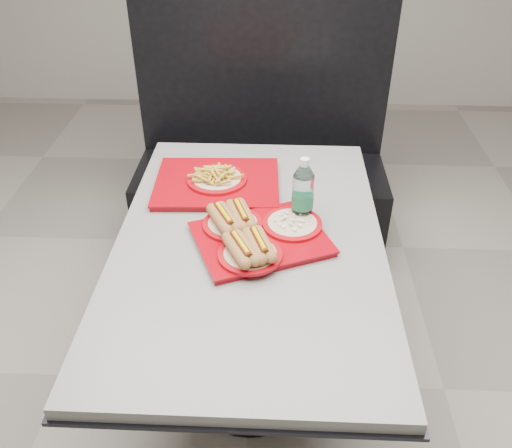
{
  "coord_description": "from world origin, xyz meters",
  "views": [
    {
      "loc": [
        0.09,
        -1.47,
        1.85
      ],
      "look_at": [
        0.02,
        -0.03,
        0.83
      ],
      "focal_mm": 38.0,
      "sensor_mm": 36.0,
      "label": 1
    }
  ],
  "objects_px": {
    "booth_bench": "(261,169)",
    "tray_near": "(255,234)",
    "tray_far": "(217,180)",
    "water_bottle": "(303,194)",
    "diner_table": "(250,276)"
  },
  "relations": [
    {
      "from": "booth_bench",
      "to": "tray_near",
      "type": "relative_size",
      "value": 2.62
    },
    {
      "from": "booth_bench",
      "to": "tray_near",
      "type": "distance_m",
      "value": 1.18
    },
    {
      "from": "diner_table",
      "to": "water_bottle",
      "type": "distance_m",
      "value": 0.35
    },
    {
      "from": "booth_bench",
      "to": "tray_near",
      "type": "xyz_separation_m",
      "value": [
        0.02,
        -1.12,
        0.38
      ]
    },
    {
      "from": "booth_bench",
      "to": "tray_far",
      "type": "bearing_deg",
      "value": -100.72
    },
    {
      "from": "booth_bench",
      "to": "water_bottle",
      "type": "distance_m",
      "value": 1.09
    },
    {
      "from": "tray_near",
      "to": "water_bottle",
      "type": "bearing_deg",
      "value": 42.43
    },
    {
      "from": "diner_table",
      "to": "tray_far",
      "type": "bearing_deg",
      "value": 113.43
    },
    {
      "from": "diner_table",
      "to": "tray_near",
      "type": "height_order",
      "value": "tray_near"
    },
    {
      "from": "tray_near",
      "to": "tray_far",
      "type": "distance_m",
      "value": 0.39
    },
    {
      "from": "diner_table",
      "to": "booth_bench",
      "type": "bearing_deg",
      "value": 90.0
    },
    {
      "from": "booth_bench",
      "to": "tray_far",
      "type": "xyz_separation_m",
      "value": [
        -0.14,
        -0.76,
        0.38
      ]
    },
    {
      "from": "tray_far",
      "to": "water_bottle",
      "type": "height_order",
      "value": "water_bottle"
    },
    {
      "from": "booth_bench",
      "to": "tray_far",
      "type": "height_order",
      "value": "booth_bench"
    },
    {
      "from": "tray_near",
      "to": "diner_table",
      "type": "bearing_deg",
      "value": 133.86
    }
  ]
}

